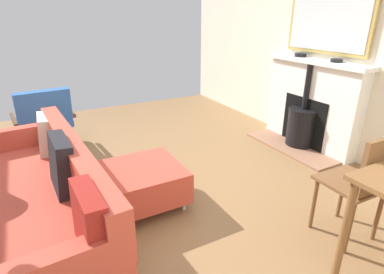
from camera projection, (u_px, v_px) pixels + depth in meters
The scene contains 10 objects.
ground_plane at pixel (129, 187), 3.09m from camera, with size 5.11×5.81×0.01m, color olive.
wall_left at pixel (325, 39), 3.72m from camera, with size 0.12×5.81×2.65m, color silver.
fireplace at pixel (309, 110), 3.89m from camera, with size 0.59×1.40×1.11m.
mirror_over_mantel at pixel (329, 16), 3.52m from camera, with size 0.04×1.14×0.85m.
mantel_bowl_near at pixel (301, 55), 3.87m from camera, with size 0.14×0.14×0.05m.
mantel_bowl_far at pixel (337, 60), 3.43m from camera, with size 0.13×0.13×0.04m.
sofa at pixel (39, 201), 2.27m from camera, with size 0.96×2.12×0.81m.
ottoman at pixel (144, 181), 2.74m from camera, with size 0.66×0.66×0.37m.
armchair_accent at pixel (44, 117), 3.77m from camera, with size 0.73×0.66×0.81m.
dining_chair_near_fireplace at pixel (363, 180), 2.18m from camera, with size 0.41×0.41×0.88m.
Camera 1 is at (0.72, 2.66, 1.62)m, focal length 28.76 mm.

